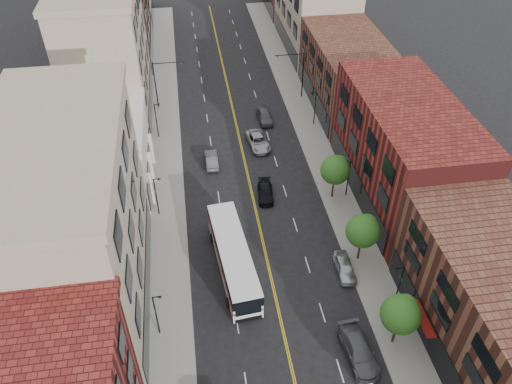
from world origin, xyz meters
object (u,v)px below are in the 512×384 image
car_parked_mid (359,351)px  city_bus (233,256)px  car_parked_far (345,267)px  car_lane_a (265,192)px  car_lane_b (258,141)px  car_lane_c (265,116)px  car_lane_behind (212,159)px

car_parked_mid → city_bus: bearing=124.8°
city_bus → car_parked_far: city_bus is taller
car_parked_mid → car_parked_far: 9.49m
car_lane_a → car_parked_mid: bearing=-73.3°
city_bus → car_lane_b: bearing=69.5°
car_parked_far → car_lane_a: 14.12m
car_parked_mid → car_lane_b: size_ratio=1.03×
car_parked_mid → car_lane_c: car_parked_mid is taller
car_lane_behind → city_bus: bearing=92.1°
car_lane_a → car_parked_far: bearing=-59.7°
car_parked_mid → car_lane_b: 32.93m
car_lane_c → car_lane_b: bearing=-109.7°
city_bus → car_lane_behind: (-0.70, 18.21, -1.24)m
city_bus → car_parked_mid: city_bus is taller
car_parked_mid → car_lane_b: bearing=91.5°
car_lane_behind → car_lane_c: 12.54m
car_parked_far → car_lane_a: (-5.90, 12.82, -0.09)m
car_lane_behind → car_lane_c: size_ratio=0.92×
car_lane_b → car_lane_c: car_lane_c is taller
car_parked_far → car_lane_c: 29.70m
city_bus → car_lane_c: size_ratio=2.83×
city_bus → car_lane_c: 28.59m
car_lane_b → car_lane_c: bearing=65.9°
city_bus → car_parked_far: 11.20m
city_bus → car_lane_b: 22.15m
city_bus → car_lane_b: city_bus is taller
car_parked_far → car_lane_c: car_lane_c is taller
car_parked_far → car_lane_c: (-3.22, 29.52, 0.08)m
car_parked_far → car_lane_b: 23.93m
car_parked_mid → car_lane_a: size_ratio=1.27×
city_bus → car_lane_c: bearing=69.0°
city_bus → car_lane_b: (5.81, 21.34, -1.20)m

